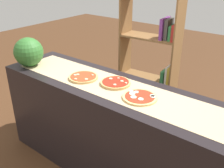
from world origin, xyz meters
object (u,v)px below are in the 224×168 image
watermelon (29,52)px  bookshelf (155,64)px  pizza_mushroom_1 (115,83)px  pizza_mozzarella_2 (140,97)px  pizza_mushroom_0 (83,77)px

watermelon → bookshelf: size_ratio=0.18×
pizza_mushroom_1 → watermelon: 0.98m
pizza_mozzarella_2 → bookshelf: bookshelf is taller
pizza_mushroom_0 → bookshelf: size_ratio=0.16×
bookshelf → pizza_mozzarella_2: bearing=-66.3°
pizza_mushroom_0 → pizza_mushroom_1: pizza_mushroom_1 is taller
pizza_mushroom_1 → watermelon: (-0.95, -0.19, 0.13)m
pizza_mushroom_1 → watermelon: watermelon is taller
bookshelf → pizza_mushroom_1: bearing=-79.5°
watermelon → pizza_mozzarella_2: bearing=4.6°
pizza_mushroom_1 → pizza_mozzarella_2: (0.30, -0.09, -0.00)m
pizza_mozzarella_2 → watermelon: size_ratio=0.94×
pizza_mozzarella_2 → watermelon: (-1.25, -0.10, 0.13)m
pizza_mozzarella_2 → bookshelf: size_ratio=0.17×
pizza_mozzarella_2 → pizza_mushroom_0: bearing=179.9°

